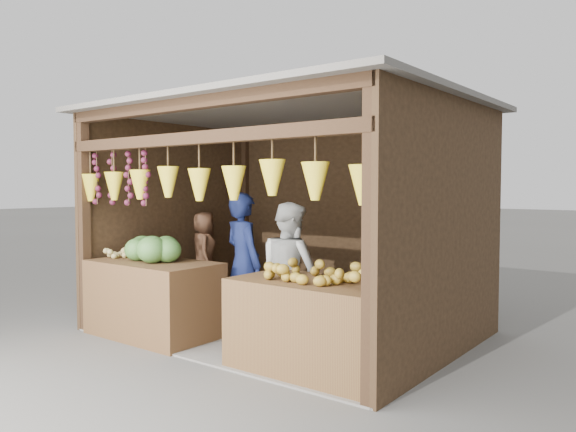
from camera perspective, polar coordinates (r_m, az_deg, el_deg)
The scene contains 12 objects.
ground at distance 6.86m, azimuth -0.17°, elevation -11.59°, with size 80.00×80.00×0.00m, color #514F49.
stall_structure at distance 6.62m, azimuth -0.63°, elevation 2.47°, with size 4.30×3.30×2.66m.
back_shelf at distance 7.24m, azimuth 12.74°, elevation -3.84°, with size 1.25×0.32×1.32m.
counter_left at distance 6.73m, azimuth -13.47°, elevation -8.17°, with size 1.54×0.85×0.87m, color #4E311A.
counter_right at distance 5.27m, azimuth 3.26°, elevation -11.26°, with size 1.68×0.85×0.86m, color #52311B.
stool at distance 8.04m, azimuth -8.49°, elevation -8.45°, with size 0.29×0.29×0.27m, color black.
man_standing at distance 6.59m, azimuth -4.55°, elevation -4.84°, with size 0.61×0.40×1.66m, color #121A45.
woman_standing at distance 6.26m, azimuth 0.21°, elevation -5.71°, with size 0.76×0.59×1.56m, color silver.
vendor_seated at distance 7.94m, azimuth -8.53°, elevation -3.58°, with size 0.54×0.35×1.11m, color brown.
melon_pile at distance 6.68m, azimuth -13.68°, elevation -3.10°, with size 1.00×0.50×0.32m, color #1E5416, non-canonical shape.
tanfruit_pile at distance 7.11m, azimuth -16.85°, elevation -3.56°, with size 0.34×0.40×0.13m, color tan, non-canonical shape.
mango_pile at distance 5.13m, azimuth 4.30°, elevation -5.53°, with size 1.40×0.64×0.22m, color orange, non-canonical shape.
Camera 1 is at (4.06, -5.25, 1.73)m, focal length 35.00 mm.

